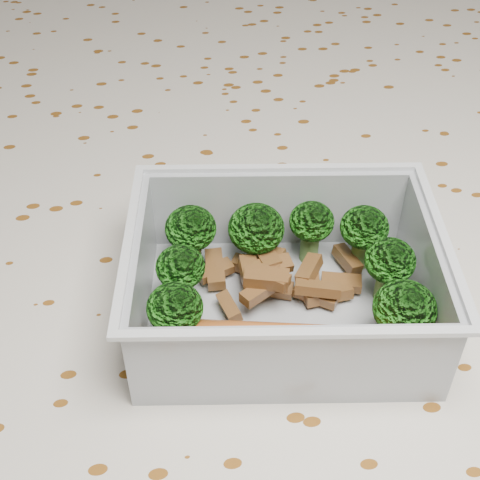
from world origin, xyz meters
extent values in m
cube|color=brown|center=(0.00, 0.00, 0.73)|extent=(1.40, 0.90, 0.04)
cube|color=silver|center=(0.00, 0.00, 0.75)|extent=(1.46, 0.96, 0.01)
cube|color=silver|center=(0.00, 0.48, 0.66)|extent=(1.46, 0.01, 0.18)
cube|color=silver|center=(0.02, -0.05, 0.76)|extent=(0.18, 0.15, 0.00)
cube|color=silver|center=(0.03, 0.01, 0.79)|extent=(0.17, 0.03, 0.06)
cube|color=silver|center=(0.01, -0.11, 0.79)|extent=(0.17, 0.03, 0.06)
cube|color=silver|center=(0.10, -0.06, 0.79)|extent=(0.02, 0.12, 0.06)
cube|color=silver|center=(-0.06, -0.04, 0.79)|extent=(0.02, 0.12, 0.06)
cube|color=silver|center=(0.03, 0.02, 0.82)|extent=(0.18, 0.03, 0.00)
cube|color=silver|center=(0.01, -0.12, 0.82)|extent=(0.18, 0.03, 0.00)
cube|color=silver|center=(0.11, -0.06, 0.82)|extent=(0.02, 0.13, 0.00)
cube|color=silver|center=(-0.07, -0.04, 0.82)|extent=(0.02, 0.13, 0.00)
cylinder|color=#608C3F|center=(-0.03, 0.00, 0.77)|extent=(0.01, 0.01, 0.02)
ellipsoid|color=#257B18|center=(-0.03, 0.00, 0.79)|extent=(0.03, 0.03, 0.03)
cylinder|color=#608C3F|center=(0.01, -0.01, 0.77)|extent=(0.01, 0.01, 0.02)
ellipsoid|color=#257B18|center=(0.01, -0.01, 0.79)|extent=(0.04, 0.04, 0.03)
cylinder|color=#608C3F|center=(0.05, -0.01, 0.77)|extent=(0.01, 0.01, 0.02)
ellipsoid|color=#257B18|center=(0.05, -0.01, 0.79)|extent=(0.03, 0.03, 0.02)
cylinder|color=#608C3F|center=(0.08, -0.02, 0.77)|extent=(0.01, 0.01, 0.02)
ellipsoid|color=#257B18|center=(0.08, -0.02, 0.79)|extent=(0.03, 0.03, 0.03)
cylinder|color=#608C3F|center=(-0.04, -0.04, 0.77)|extent=(0.01, 0.01, 0.02)
ellipsoid|color=#257B18|center=(-0.04, -0.04, 0.79)|extent=(0.03, 0.03, 0.02)
cylinder|color=#608C3F|center=(0.08, -0.05, 0.77)|extent=(0.01, 0.01, 0.02)
ellipsoid|color=#257B18|center=(0.08, -0.05, 0.79)|extent=(0.03, 0.03, 0.03)
cylinder|color=#608C3F|center=(-0.04, -0.07, 0.77)|extent=(0.01, 0.01, 0.02)
ellipsoid|color=#257B18|center=(-0.04, -0.07, 0.79)|extent=(0.03, 0.03, 0.03)
cylinder|color=#608C3F|center=(0.08, -0.09, 0.77)|extent=(0.01, 0.01, 0.02)
ellipsoid|color=#257B18|center=(0.08, -0.09, 0.79)|extent=(0.04, 0.04, 0.03)
cube|color=brown|center=(0.01, -0.04, 0.78)|extent=(0.03, 0.02, 0.01)
cube|color=brown|center=(0.02, -0.04, 0.77)|extent=(0.02, 0.02, 0.01)
cube|color=brown|center=(0.02, -0.03, 0.78)|extent=(0.03, 0.02, 0.01)
cube|color=brown|center=(-0.02, -0.02, 0.77)|extent=(0.02, 0.02, 0.01)
cube|color=brown|center=(-0.01, -0.05, 0.77)|extent=(0.01, 0.02, 0.01)
cube|color=brown|center=(0.04, -0.04, 0.77)|extent=(0.01, 0.03, 0.01)
cube|color=brown|center=(0.04, -0.03, 0.77)|extent=(0.02, 0.03, 0.01)
cube|color=brown|center=(0.04, -0.05, 0.77)|extent=(0.03, 0.02, 0.01)
cube|color=brown|center=(0.02, -0.03, 0.77)|extent=(0.02, 0.03, 0.01)
cube|color=brown|center=(0.06, -0.04, 0.77)|extent=(0.03, 0.02, 0.01)
cube|color=brown|center=(0.00, -0.03, 0.78)|extent=(0.01, 0.02, 0.01)
cube|color=brown|center=(0.07, -0.02, 0.77)|extent=(0.02, 0.03, 0.01)
cube|color=brown|center=(0.01, -0.05, 0.78)|extent=(0.03, 0.02, 0.01)
cube|color=brown|center=(0.01, -0.04, 0.78)|extent=(0.03, 0.02, 0.01)
cube|color=brown|center=(0.05, -0.05, 0.77)|extent=(0.03, 0.01, 0.01)
cube|color=brown|center=(-0.02, -0.02, 0.77)|extent=(0.01, 0.03, 0.01)
cube|color=brown|center=(0.02, -0.02, 0.77)|extent=(0.03, 0.03, 0.01)
cube|color=brown|center=(0.01, -0.02, 0.77)|extent=(0.03, 0.02, 0.01)
cube|color=brown|center=(0.04, -0.05, 0.78)|extent=(0.03, 0.02, 0.01)
cube|color=brown|center=(0.02, -0.02, 0.78)|extent=(0.02, 0.02, 0.01)
cylinder|color=#D16428|center=(0.02, -0.09, 0.77)|extent=(0.13, 0.05, 0.02)
sphere|color=#D16428|center=(0.08, -0.10, 0.77)|extent=(0.02, 0.02, 0.02)
sphere|color=#D16428|center=(-0.05, -0.07, 0.77)|extent=(0.02, 0.02, 0.02)
camera|label=1|loc=(-0.05, -0.31, 1.06)|focal=50.00mm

